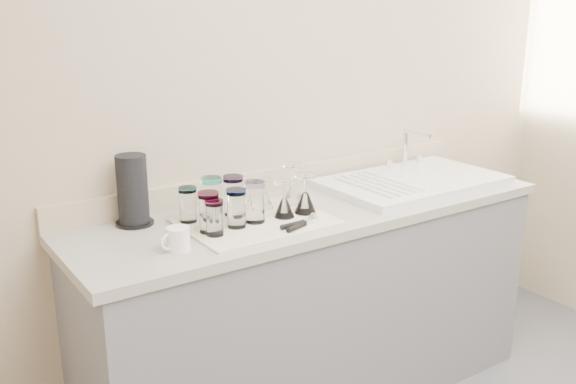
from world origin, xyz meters
TOP-DOWN VIEW (x-y plane):
  - counter_unit at (0.00, 1.20)m, footprint 2.06×0.62m
  - sink_unit at (0.55, 1.20)m, footprint 0.82×0.50m
  - dish_towel at (-0.31, 1.16)m, footprint 0.55×0.42m
  - tumbler_teal at (-0.53, 1.29)m, footprint 0.07×0.07m
  - tumbler_cyan at (-0.43, 1.29)m, footprint 0.08×0.08m
  - tumbler_purple at (-0.35, 1.27)m, footprint 0.08×0.08m
  - tumbler_magenta at (-0.52, 1.15)m, footprint 0.08×0.08m
  - tumbler_blue at (-0.41, 1.14)m, footprint 0.07×0.07m
  - tumbler_lavender at (-0.32, 1.15)m, footprint 0.08×0.08m
  - tumbler_extra at (-0.52, 1.11)m, footprint 0.07×0.07m
  - goblet_back_left at (-0.20, 1.27)m, footprint 0.07×0.07m
  - goblet_back_right at (-0.07, 1.26)m, footprint 0.09×0.09m
  - goblet_front_left at (-0.20, 1.14)m, footprint 0.08×0.08m
  - goblet_front_right at (-0.10, 1.13)m, footprint 0.09×0.09m
  - can_opener at (-0.21, 1.01)m, footprint 0.16×0.07m
  - white_mug at (-0.68, 1.07)m, footprint 0.12×0.09m
  - paper_towel_roll at (-0.70, 1.40)m, footprint 0.14×0.14m

SIDE VIEW (x-z plane):
  - counter_unit at x=0.00m, z-range 0.00..0.90m
  - dish_towel at x=-0.31m, z-range 0.90..0.91m
  - can_opener at x=-0.21m, z-range 0.91..0.93m
  - sink_unit at x=0.55m, z-range 0.81..1.03m
  - white_mug at x=-0.68m, z-range 0.90..0.98m
  - goblet_back_left at x=-0.20m, z-range 0.89..1.01m
  - goblet_front_left at x=-0.20m, z-range 0.88..1.03m
  - goblet_front_right at x=-0.10m, z-range 0.88..1.04m
  - goblet_back_right at x=-0.07m, z-range 0.88..1.05m
  - tumbler_extra at x=-0.52m, z-range 0.91..1.04m
  - tumbler_teal at x=-0.53m, z-range 0.91..1.04m
  - tumbler_blue at x=-0.41m, z-range 0.91..1.05m
  - tumbler_magenta at x=-0.52m, z-range 0.91..1.06m
  - tumbler_purple at x=-0.35m, z-range 0.91..1.07m
  - tumbler_lavender at x=-0.32m, z-range 0.91..1.07m
  - tumbler_cyan at x=-0.43m, z-range 0.91..1.07m
  - paper_towel_roll at x=-0.70m, z-range 0.90..1.16m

